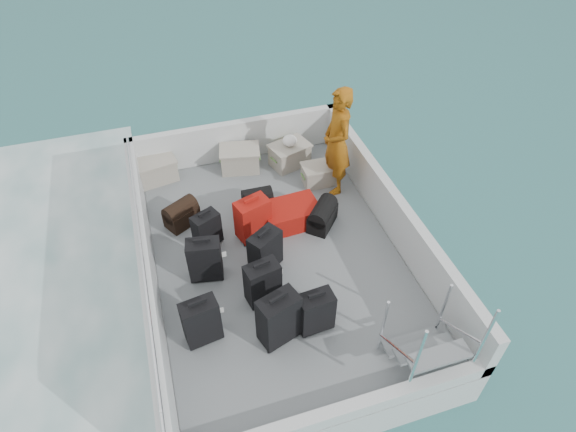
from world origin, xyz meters
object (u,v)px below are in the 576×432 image
(suitcase_3, at_px, (279,319))
(suitcase_8, at_px, (291,215))
(suitcase_7, at_px, (265,251))
(suitcase_5, at_px, (253,219))
(suitcase_1, at_px, (205,260))
(suitcase_2, at_px, (207,230))
(passenger, at_px, (337,142))
(crate_0, at_px, (157,170))
(suitcase_0, at_px, (201,322))
(suitcase_4, at_px, (263,283))
(crate_1, at_px, (240,160))
(suitcase_6, at_px, (316,312))
(crate_3, at_px, (319,175))
(crate_2, at_px, (290,155))

(suitcase_3, bearing_deg, suitcase_8, 50.27)
(suitcase_7, bearing_deg, suitcase_5, 58.20)
(suitcase_1, xyz_separation_m, suitcase_3, (0.65, -1.19, 0.04))
(suitcase_2, bearing_deg, passenger, -8.47)
(crate_0, bearing_deg, suitcase_1, -80.24)
(suitcase_8, bearing_deg, suitcase_0, 131.55)
(suitcase_4, height_order, passenger, passenger)
(suitcase_8, bearing_deg, passenger, -61.19)
(suitcase_5, bearing_deg, crate_1, 65.85)
(suitcase_6, height_order, crate_3, suitcase_6)
(suitcase_4, distance_m, passenger, 2.55)
(suitcase_0, bearing_deg, suitcase_4, 14.02)
(suitcase_2, height_order, crate_0, suitcase_2)
(suitcase_4, bearing_deg, crate_2, 54.67)
(suitcase_8, relative_size, crate_3, 1.61)
(suitcase_0, bearing_deg, suitcase_1, 68.61)
(suitcase_0, distance_m, crate_3, 3.32)
(suitcase_0, height_order, suitcase_2, suitcase_0)
(suitcase_4, bearing_deg, suitcase_3, -97.94)
(suitcase_4, relative_size, crate_0, 1.05)
(suitcase_0, height_order, suitcase_6, suitcase_0)
(crate_3, bearing_deg, suitcase_7, -131.36)
(passenger, bearing_deg, suitcase_1, -61.27)
(suitcase_0, distance_m, suitcase_7, 1.33)
(suitcase_3, xyz_separation_m, crate_3, (1.46, 2.62, -0.21))
(suitcase_4, bearing_deg, suitcase_1, 125.37)
(suitcase_5, xyz_separation_m, crate_2, (1.02, 1.48, -0.14))
(suitcase_4, height_order, crate_2, suitcase_4)
(suitcase_4, height_order, crate_0, suitcase_4)
(crate_3, bearing_deg, suitcase_8, -133.59)
(suitcase_0, distance_m, suitcase_6, 1.34)
(suitcase_0, relative_size, crate_2, 1.08)
(suitcase_7, distance_m, crate_3, 2.00)
(crate_2, bearing_deg, crate_0, 173.23)
(suitcase_8, xyz_separation_m, crate_0, (-1.78, 1.65, 0.02))
(passenger, bearing_deg, suitcase_0, -48.64)
(suitcase_7, distance_m, suitcase_8, 0.95)
(suitcase_2, distance_m, passenger, 2.35)
(suitcase_4, xyz_separation_m, suitcase_6, (0.49, -0.59, -0.02))
(suitcase_1, relative_size, crate_1, 1.04)
(suitcase_6, distance_m, crate_0, 3.80)
(suitcase_4, xyz_separation_m, suitcase_7, (0.18, 0.52, -0.01))
(suitcase_0, xyz_separation_m, crate_2, (2.02, 2.99, -0.14))
(crate_1, bearing_deg, crate_0, 174.68)
(suitcase_0, height_order, suitcase_7, suitcase_0)
(suitcase_3, xyz_separation_m, suitcase_4, (-0.03, 0.60, -0.05))
(crate_3, bearing_deg, suitcase_2, -157.36)
(suitcase_7, xyz_separation_m, crate_0, (-1.19, 2.38, -0.13))
(suitcase_0, bearing_deg, suitcase_7, 32.04)
(crate_0, relative_size, crate_3, 1.17)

